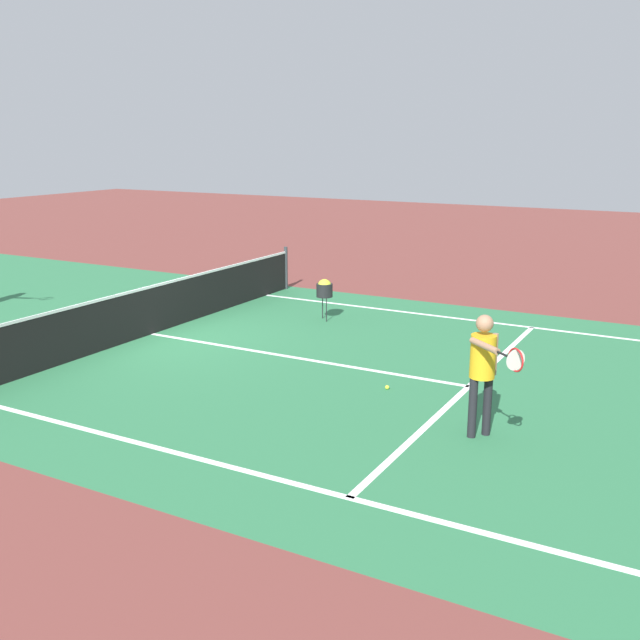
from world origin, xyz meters
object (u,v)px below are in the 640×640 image
at_px(net, 151,310).
at_px(tennis_ball_mid_court, 387,387).
at_px(player_near, 484,363).
at_px(ball_hopper, 325,289).

height_order(net, tennis_ball_mid_court, net).
bearing_deg(net, tennis_ball_mid_court, -97.78).
distance_m(net, tennis_ball_mid_court, 5.41).
height_order(player_near, ball_hopper, player_near).
bearing_deg(player_near, net, 75.69).
distance_m(net, player_near, 7.37).
xyz_separation_m(net, player_near, (-1.82, -7.12, 0.50)).
distance_m(net, ball_hopper, 3.57).
xyz_separation_m(net, tennis_ball_mid_court, (-0.73, -5.34, -0.46)).
distance_m(player_near, ball_hopper, 6.48).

